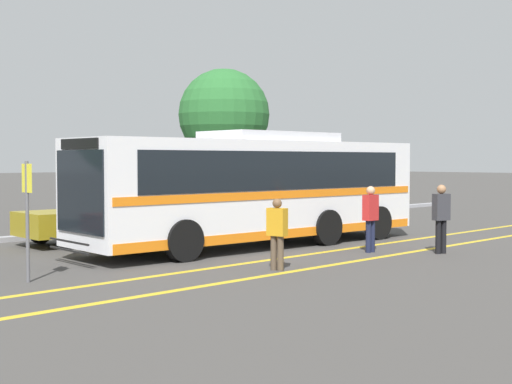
% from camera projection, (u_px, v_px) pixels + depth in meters
% --- Properties ---
extents(ground_plane, '(220.00, 220.00, 0.00)m').
position_uv_depth(ground_plane, '(281.00, 242.00, 20.79)').
color(ground_plane, '#423F3D').
extents(lane_strip_0, '(30.62, 0.20, 0.01)m').
position_uv_depth(lane_strip_0, '(317.00, 253.00, 18.17)').
color(lane_strip_0, gold).
rests_on(lane_strip_0, ground_plane).
extents(lane_strip_1, '(30.62, 0.20, 0.01)m').
position_uv_depth(lane_strip_1, '(367.00, 259.00, 17.06)').
color(lane_strip_1, gold).
rests_on(lane_strip_1, ground_plane).
extents(curb_strip, '(38.62, 0.36, 0.15)m').
position_uv_depth(curb_strip, '(134.00, 229.00, 23.87)').
color(curb_strip, '#99999E').
rests_on(curb_strip, ground_plane).
extents(transit_bus, '(11.05, 3.14, 3.16)m').
position_uv_depth(transit_bus, '(256.00, 186.00, 19.67)').
color(transit_bus, white).
rests_on(transit_bus, ground_plane).
extents(parked_car_1, '(4.63, 2.08, 1.39)m').
position_uv_depth(parked_car_1, '(100.00, 218.00, 20.54)').
color(parked_car_1, olive).
rests_on(parked_car_1, ground_plane).
extents(pedestrian_0, '(0.42, 0.22, 1.71)m').
position_uv_depth(pedestrian_0, '(370.00, 215.00, 18.32)').
color(pedestrian_0, '#191E38').
rests_on(pedestrian_0, ground_plane).
extents(pedestrian_1, '(0.30, 0.46, 1.55)m').
position_uv_depth(pedestrian_1, '(277.00, 230.00, 15.31)').
color(pedestrian_1, brown).
rests_on(pedestrian_1, ground_plane).
extents(pedestrian_2, '(0.47, 0.35, 1.76)m').
position_uv_depth(pedestrian_2, '(441.00, 214.00, 18.07)').
color(pedestrian_2, black).
rests_on(pedestrian_2, ground_plane).
extents(bus_stop_sign, '(0.07, 0.40, 2.36)m').
position_uv_depth(bus_stop_sign, '(27.00, 206.00, 13.81)').
color(bus_stop_sign, '#59595E').
rests_on(bus_stop_sign, ground_plane).
extents(tree_1, '(4.02, 4.02, 6.40)m').
position_uv_depth(tree_1, '(224.00, 115.00, 31.38)').
color(tree_1, '#513823').
rests_on(tree_1, ground_plane).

